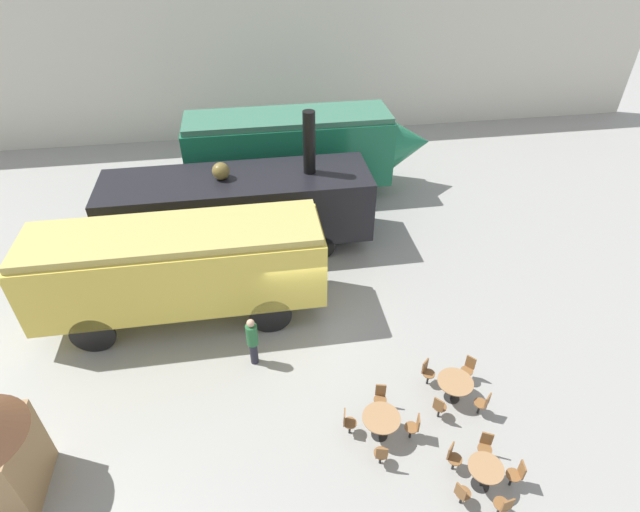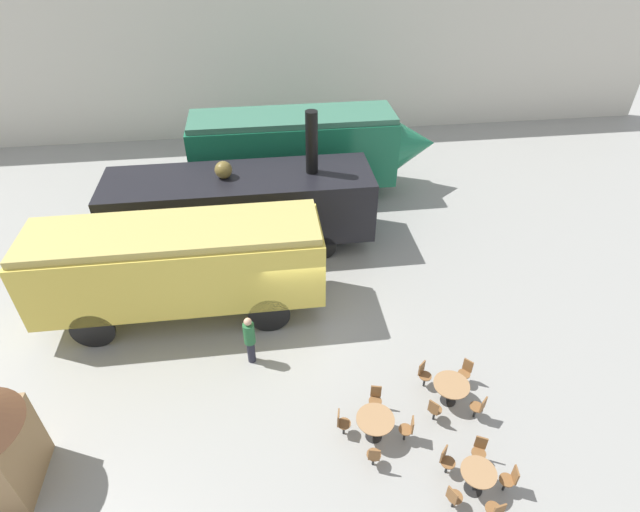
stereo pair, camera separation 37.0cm
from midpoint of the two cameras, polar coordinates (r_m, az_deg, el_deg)
ground_plane at (r=17.08m, az=-1.22°, el=-6.48°), size 80.00×80.00×0.00m
backdrop_wall at (r=28.57m, az=-5.01°, el=22.16°), size 44.00×0.15×9.00m
streamlined_locomotive at (r=22.77m, az=-0.58°, el=12.24°), size 10.97×2.57×3.82m
steam_locomotive at (r=19.38m, az=-8.41°, el=5.89°), size 9.99×2.85×5.39m
passenger_coach_vintage at (r=16.29m, az=-15.25°, el=-0.76°), size 9.05×2.54×3.43m
cafe_table_near at (r=13.59m, az=7.13°, el=-18.32°), size 0.99×0.99×0.77m
cafe_table_mid at (r=13.34m, az=18.38°, el=-22.73°), size 0.84×0.84×0.78m
cafe_table_far at (r=14.70m, az=15.47°, el=-14.27°), size 0.99×0.99×0.72m
cafe_chair_0 at (r=13.77m, az=10.90°, el=-18.76°), size 0.38×0.36×0.87m
cafe_chair_1 at (r=14.21m, az=7.14°, el=-15.73°), size 0.36×0.38×0.87m
cafe_chair_2 at (r=13.67m, az=3.27°, el=-18.38°), size 0.38×0.36×0.87m
cafe_chair_3 at (r=13.22m, az=7.05°, el=-21.70°), size 0.36×0.38×0.87m
cafe_chair_4 at (r=13.04m, az=15.86°, el=-24.97°), size 0.40×0.39×0.87m
cafe_chair_5 at (r=13.16m, az=20.28°, el=-25.61°), size 0.36×0.37×0.87m
cafe_chair_6 at (r=13.67m, az=21.73°, el=-22.55°), size 0.37×0.36×0.87m
cafe_chair_7 at (r=13.86m, az=18.55°, el=-20.18°), size 0.39×0.40×0.87m
cafe_chair_8 at (r=13.48m, az=15.00°, el=-21.52°), size 0.40×0.40×0.87m
cafe_chair_9 at (r=14.96m, az=12.46°, el=-12.93°), size 0.40×0.40×0.87m
cafe_chair_10 at (r=14.24m, az=13.69°, el=-16.66°), size 0.40×0.40×0.87m
cafe_chair_11 at (r=14.62m, az=18.48°, el=-16.02°), size 0.40×0.40×0.87m
cafe_chair_12 at (r=15.32m, az=16.99°, el=-12.43°), size 0.40×0.40×0.87m
visitor_person at (r=15.02m, az=-7.34°, el=-9.33°), size 0.34×0.34×1.76m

